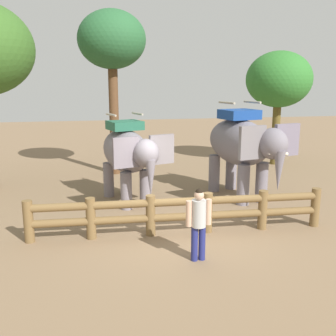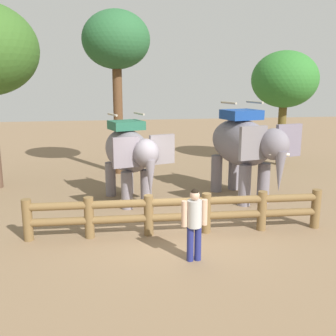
# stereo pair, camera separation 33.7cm
# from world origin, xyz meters

# --- Properties ---
(ground_plane) EXTENTS (60.00, 60.00, 0.00)m
(ground_plane) POSITION_xyz_m (0.00, 0.00, 0.00)
(ground_plane) COLOR #806649
(log_fence) EXTENTS (7.64, 0.60, 1.05)m
(log_fence) POSITION_xyz_m (0.00, -0.18, 0.60)
(log_fence) COLOR brown
(log_fence) RESTS_ON ground
(elephant_near_left) EXTENTS (2.28, 3.41, 2.86)m
(elephant_near_left) POSITION_xyz_m (-1.01, 2.70, 1.61)
(elephant_near_left) COLOR slate
(elephant_near_left) RESTS_ON ground
(elephant_center) EXTENTS (2.39, 3.82, 3.20)m
(elephant_center) POSITION_xyz_m (2.71, 2.49, 1.80)
(elephant_center) COLOR slate
(elephant_center) RESTS_ON ground
(tourist_woman_in_black) EXTENTS (0.57, 0.33, 1.62)m
(tourist_woman_in_black) POSITION_xyz_m (0.06, -1.75, 0.94)
(tourist_woman_in_black) COLOR navy
(tourist_woman_in_black) RESTS_ON ground
(tree_far_left) EXTENTS (2.96, 2.96, 5.16)m
(tree_far_left) POSITION_xyz_m (6.32, 7.39, 3.86)
(tree_far_left) COLOR brown
(tree_far_left) RESTS_ON ground
(tree_back_center) EXTENTS (2.71, 2.71, 6.59)m
(tree_back_center) POSITION_xyz_m (-1.15, 6.91, 5.32)
(tree_back_center) COLOR brown
(tree_back_center) RESTS_ON ground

